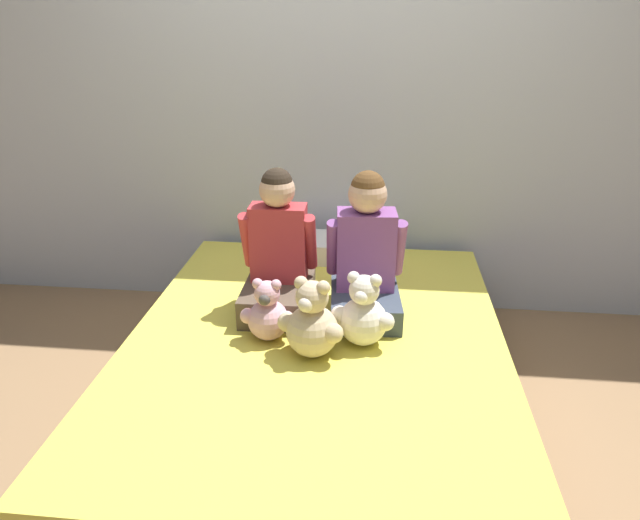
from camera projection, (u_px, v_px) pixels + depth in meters
The scene contains 9 objects.
ground_plane at pixel (316, 411), 2.54m from camera, with size 14.00×14.00×0.00m, color #93704C.
wall_behind_bed at pixel (339, 90), 3.03m from camera, with size 8.00×0.06×2.50m.
bed at pixel (316, 375), 2.46m from camera, with size 1.58×2.02×0.39m.
child_on_left at pixel (278, 258), 2.52m from camera, with size 0.34×0.40×0.64m.
child_on_right at pixel (366, 258), 2.48m from camera, with size 0.35×0.41×0.64m.
teddy_bear_held_by_left_child at pixel (268, 314), 2.32m from camera, with size 0.22×0.17×0.27m.
teddy_bear_held_by_right_child at pixel (363, 314), 2.28m from camera, with size 0.26×0.20×0.31m.
teddy_bear_between_children at pixel (312, 323), 2.20m from camera, with size 0.26×0.21×0.33m.
pillow_at_headboard at pixel (333, 248), 3.12m from camera, with size 0.58×0.27×0.11m.
Camera 1 is at (0.23, -2.04, 1.63)m, focal length 32.00 mm.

